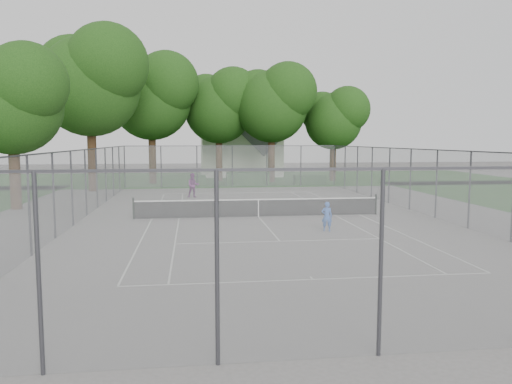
{
  "coord_description": "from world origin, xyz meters",
  "views": [
    {
      "loc": [
        -3.41,
        -25.59,
        4.02
      ],
      "look_at": [
        0.0,
        1.0,
        1.2
      ],
      "focal_mm": 35.0,
      "sensor_mm": 36.0,
      "label": 1
    }
  ],
  "objects": [
    {
      "name": "house",
      "position": [
        2.0,
        30.3,
        4.37
      ],
      "size": [
        8.72,
        6.76,
        10.85
      ],
      "color": "silver",
      "rests_on": "ground"
    },
    {
      "name": "court_markings",
      "position": [
        0.0,
        0.0,
        0.01
      ],
      "size": [
        11.03,
        23.83,
        0.01
      ],
      "color": "beige",
      "rests_on": "ground"
    },
    {
      "name": "tree_far_left",
      "position": [
        -6.91,
        20.99,
        8.16
      ],
      "size": [
        8.26,
        7.54,
        11.87
      ],
      "color": "#342013",
      "rests_on": "ground"
    },
    {
      "name": "tree_side_front",
      "position": [
        -13.51,
        4.65,
        6.47
      ],
      "size": [
        6.56,
        5.99,
        9.42
      ],
      "color": "#342013",
      "rests_on": "ground"
    },
    {
      "name": "hedge_right",
      "position": [
        7.08,
        18.18,
        0.42
      ],
      "size": [
        2.82,
        1.03,
        0.85
      ],
      "primitive_type": "cube",
      "color": "#194415",
      "rests_on": "ground"
    },
    {
      "name": "hedge_left",
      "position": [
        -4.11,
        18.07,
        0.46
      ],
      "size": [
        3.71,
        1.11,
        0.93
      ],
      "primitive_type": "cube",
      "color": "#194415",
      "rests_on": "ground"
    },
    {
      "name": "ground",
      "position": [
        0.0,
        0.0,
        0.0
      ],
      "size": [
        120.0,
        120.0,
        0.0
      ],
      "primitive_type": "plane",
      "color": "slate",
      "rests_on": "ground"
    },
    {
      "name": "tree_far_midleft",
      "position": [
        -0.68,
        23.3,
        7.5
      ],
      "size": [
        7.59,
        6.93,
        10.91
      ],
      "color": "#342013",
      "rests_on": "ground"
    },
    {
      "name": "grass_far",
      "position": [
        0.0,
        26.0,
        0.0
      ],
      "size": [
        60.0,
        20.0,
        0.0
      ],
      "primitive_type": "cube",
      "color": "#194614",
      "rests_on": "ground"
    },
    {
      "name": "woman_player",
      "position": [
        -3.36,
        9.25,
        0.85
      ],
      "size": [
        0.88,
        0.71,
        1.7
      ],
      "primitive_type": "imported",
      "rotation": [
        0.0,
        0.0,
        0.09
      ],
      "color": "#682266",
      "rests_on": "ground"
    },
    {
      "name": "tree_side_back",
      "position": [
        -11.02,
        14.53,
        8.74
      ],
      "size": [
        8.84,
        8.07,
        12.71
      ],
      "color": "#342013",
      "rests_on": "ground"
    },
    {
      "name": "tree_far_right",
      "position": [
        10.39,
        21.98,
        6.27
      ],
      "size": [
        6.35,
        5.8,
        9.13
      ],
      "color": "#342013",
      "rests_on": "ground"
    },
    {
      "name": "girl_player",
      "position": [
        2.46,
        -4.43,
        0.65
      ],
      "size": [
        0.55,
        0.45,
        1.3
      ],
      "primitive_type": "imported",
      "rotation": [
        0.0,
        0.0,
        2.82
      ],
      "color": "blue",
      "rests_on": "ground"
    },
    {
      "name": "tennis_net",
      "position": [
        0.0,
        0.0,
        0.51
      ],
      "size": [
        12.87,
        0.1,
        1.1
      ],
      "color": "black",
      "rests_on": "ground"
    },
    {
      "name": "tree_far_midright",
      "position": [
        4.18,
        21.24,
        7.68
      ],
      "size": [
        7.77,
        7.09,
        11.17
      ],
      "color": "#342013",
      "rests_on": "ground"
    },
    {
      "name": "hedge_mid",
      "position": [
        1.46,
        18.15,
        0.59
      ],
      "size": [
        3.74,
        1.07,
        1.17
      ],
      "primitive_type": "cube",
      "color": "#194415",
      "rests_on": "ground"
    },
    {
      "name": "perimeter_fence",
      "position": [
        0.0,
        0.0,
        1.81
      ],
      "size": [
        18.08,
        34.08,
        3.52
      ],
      "color": "#38383D",
      "rests_on": "ground"
    }
  ]
}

